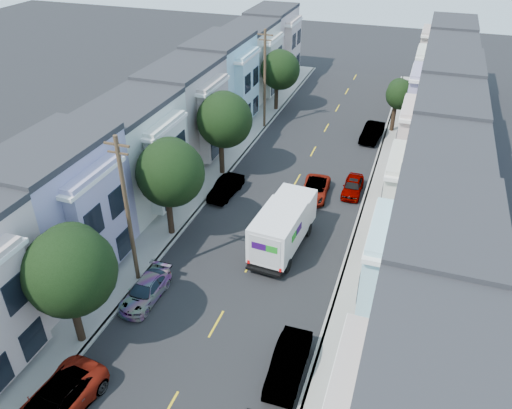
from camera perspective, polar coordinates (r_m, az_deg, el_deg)
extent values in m
plane|color=black|center=(29.88, -4.57, -13.47)|extent=(160.00, 160.00, 0.00)
cube|color=black|center=(41.04, 3.62, 0.85)|extent=(12.00, 70.00, 0.02)
cube|color=gray|center=(42.74, -4.20, 2.30)|extent=(0.30, 70.00, 0.15)
cube|color=gray|center=(40.12, 11.95, -0.56)|extent=(0.30, 70.00, 0.15)
cube|color=gray|center=(43.22, -5.79, 2.58)|extent=(2.60, 70.00, 0.15)
cube|color=gray|center=(40.04, 13.78, -0.89)|extent=(2.60, 70.00, 0.15)
cube|color=gold|center=(41.04, 3.62, 0.83)|extent=(0.12, 70.00, 0.01)
cube|color=beige|center=(44.83, -10.23, 3.25)|extent=(5.00, 70.00, 8.50)
cube|color=beige|center=(40.11, 19.11, -1.92)|extent=(5.00, 70.00, 8.50)
cylinder|color=black|center=(29.34, -19.82, -12.12)|extent=(0.44, 0.44, 3.46)
sphere|color=black|center=(27.04, -20.61, -7.13)|extent=(4.70, 4.70, 4.70)
cylinder|color=black|center=(36.21, -9.82, -1.05)|extent=(0.44, 0.44, 3.49)
sphere|color=black|center=(34.36, -9.89, 3.59)|extent=(4.70, 4.70, 4.70)
cylinder|color=black|center=(43.76, -3.95, 5.56)|extent=(0.44, 0.44, 3.51)
sphere|color=black|center=(42.23, -3.74, 9.63)|extent=(4.70, 4.70, 4.70)
cylinder|color=black|center=(57.84, 2.33, 12.22)|extent=(0.44, 0.44, 3.16)
sphere|color=black|center=(56.77, 2.70, 15.13)|extent=(4.33, 4.33, 4.33)
cylinder|color=black|center=(54.04, 15.41, 9.51)|extent=(0.44, 0.44, 2.99)
sphere|color=black|center=(53.14, 16.13, 11.99)|extent=(3.02, 3.02, 3.02)
cylinder|color=#42301E|center=(30.61, -14.41, -1.17)|extent=(0.26, 0.26, 10.00)
cube|color=#42301E|center=(28.42, -15.65, 6.60)|extent=(1.60, 0.12, 0.12)
cylinder|color=#42301E|center=(51.96, 1.00, 13.89)|extent=(0.26, 0.26, 10.00)
cube|color=#42301E|center=(50.70, 1.05, 18.83)|extent=(1.60, 0.12, 0.12)
cube|color=silver|center=(33.37, 2.62, -3.12)|extent=(2.63, 4.72, 2.58)
cube|color=silver|center=(36.20, 4.20, -0.26)|extent=(2.63, 2.19, 2.37)
cube|color=black|center=(34.97, 3.03, -4.14)|extent=(2.42, 6.77, 0.26)
cube|color=#2D0A51|center=(31.46, 0.71, -4.88)|extent=(0.99, 0.04, 0.48)
cube|color=#198C1E|center=(31.25, 2.24, -5.20)|extent=(0.77, 0.04, 0.48)
cylinder|color=black|center=(33.60, -0.04, -6.11)|extent=(0.31, 0.99, 0.99)
cylinder|color=black|center=(33.07, 3.87, -6.93)|extent=(0.31, 0.99, 0.99)
cylinder|color=black|center=(36.99, 2.21, -2.09)|extent=(0.31, 0.99, 0.99)
cylinder|color=black|center=(36.51, 5.76, -2.77)|extent=(0.31, 0.99, 0.99)
imported|color=black|center=(41.11, 6.74, 1.73)|extent=(2.36, 4.64, 1.26)
imported|color=#13143E|center=(27.09, -22.15, -20.50)|extent=(3.12, 5.79, 1.54)
imported|color=gray|center=(31.64, -12.50, -9.59)|extent=(1.81, 4.23, 1.26)
imported|color=black|center=(40.99, -3.46, 1.93)|extent=(1.83, 4.28, 1.39)
imported|color=silver|center=(26.95, 3.72, -17.67)|extent=(1.68, 4.51, 1.49)
imported|color=black|center=(41.98, 11.00, 2.06)|extent=(1.58, 4.02, 1.30)
imported|color=black|center=(51.99, 13.12, 8.04)|extent=(2.04, 4.68, 1.52)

